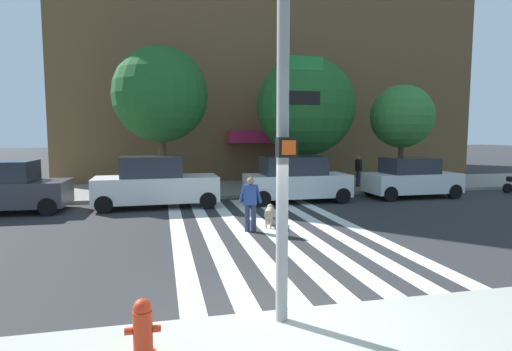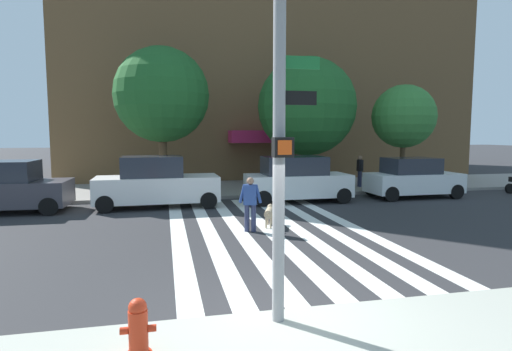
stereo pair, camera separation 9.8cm
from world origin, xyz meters
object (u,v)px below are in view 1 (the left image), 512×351
(parked_car_near_curb, at_px, (5,188))
(street_tree_further, at_px, (402,117))
(traffic_light_pole, at_px, (284,92))
(street_tree_nearest, at_px, (160,95))
(parked_car_fourth_in_line, at_px, (411,178))
(parked_car_behind_first, at_px, (155,183))
(street_tree_middle, at_px, (306,107))
(dog_on_leash, at_px, (269,212))
(pedestrian_bystander, at_px, (358,169))
(pedestrian_dog_walker, at_px, (250,201))
(fire_hydrant, at_px, (143,329))
(parked_car_third_in_line, at_px, (296,180))

(parked_car_near_curb, bearing_deg, street_tree_further, 7.27)
(traffic_light_pole, height_order, street_tree_nearest, street_tree_nearest)
(street_tree_nearest, height_order, street_tree_further, street_tree_nearest)
(parked_car_fourth_in_line, xyz_separation_m, street_tree_further, (0.83, 2.26, 2.90))
(street_tree_nearest, bearing_deg, street_tree_further, -5.29)
(parked_car_behind_first, distance_m, street_tree_middle, 8.78)
(street_tree_nearest, height_order, dog_on_leash, street_tree_nearest)
(traffic_light_pole, bearing_deg, street_tree_further, 52.48)
(street_tree_further, distance_m, pedestrian_bystander, 3.43)
(street_tree_nearest, bearing_deg, street_tree_middle, -0.75)
(traffic_light_pole, xyz_separation_m, pedestrian_dog_walker, (0.86, 6.27, -2.59))
(traffic_light_pole, relative_size, fire_hydrant, 7.59)
(traffic_light_pole, relative_size, street_tree_nearest, 0.85)
(dog_on_leash, bearing_deg, parked_car_fourth_in_line, 28.76)
(street_tree_nearest, xyz_separation_m, street_tree_further, (11.99, -1.11, -0.94))
(parked_car_behind_first, xyz_separation_m, street_tree_nearest, (0.28, 3.36, 3.77))
(parked_car_near_curb, relative_size, pedestrian_bystander, 2.62)
(parked_car_third_in_line, bearing_deg, parked_car_behind_first, -179.99)
(street_tree_nearest, relative_size, dog_on_leash, 6.11)
(street_tree_middle, relative_size, pedestrian_dog_walker, 4.04)
(traffic_light_pole, relative_size, parked_car_near_curb, 1.35)
(street_tree_nearest, xyz_separation_m, pedestrian_dog_walker, (2.53, -8.27, -3.80))
(street_tree_further, bearing_deg, dog_on_leash, -142.96)
(traffic_light_pole, height_order, street_tree_middle, street_tree_middle)
(parked_car_behind_first, distance_m, parked_car_third_in_line, 5.86)
(fire_hydrant, distance_m, parked_car_fourth_in_line, 16.43)
(fire_hydrant, relative_size, parked_car_near_curb, 0.18)
(street_tree_nearest, height_order, pedestrian_bystander, street_tree_nearest)
(street_tree_further, bearing_deg, parked_car_behind_first, -169.58)
(traffic_light_pole, xyz_separation_m, dog_on_leash, (1.59, 6.85, -3.08))
(street_tree_middle, xyz_separation_m, pedestrian_bystander, (2.88, -0.23, -3.20))
(pedestrian_dog_walker, distance_m, dog_on_leash, 1.05)
(parked_car_behind_first, distance_m, pedestrian_dog_walker, 5.66)
(pedestrian_dog_walker, relative_size, dog_on_leash, 1.47)
(parked_car_behind_first, height_order, pedestrian_dog_walker, parked_car_behind_first)
(dog_on_leash, bearing_deg, street_tree_middle, 62.91)
(pedestrian_bystander, bearing_deg, parked_car_third_in_line, -145.65)
(street_tree_further, relative_size, pedestrian_dog_walker, 3.20)
(parked_car_behind_first, relative_size, parked_car_third_in_line, 1.09)
(fire_hydrant, relative_size, pedestrian_bystander, 0.47)
(parked_car_near_curb, xyz_separation_m, parked_car_third_in_line, (11.26, -0.00, 0.03))
(fire_hydrant, distance_m, pedestrian_bystander, 18.07)
(parked_car_fourth_in_line, bearing_deg, traffic_light_pole, -130.30)
(traffic_light_pole, bearing_deg, fire_hydrant, -163.75)
(fire_hydrant, distance_m, parked_car_near_curb, 12.93)
(fire_hydrant, distance_m, parked_car_behind_first, 11.77)
(parked_car_behind_first, xyz_separation_m, pedestrian_dog_walker, (2.81, -4.91, -0.03))
(pedestrian_dog_walker, bearing_deg, street_tree_further, 37.14)
(traffic_light_pole, relative_size, pedestrian_dog_walker, 3.54)
(parked_car_near_curb, xyz_separation_m, pedestrian_dog_walker, (8.21, -4.91, 0.00))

